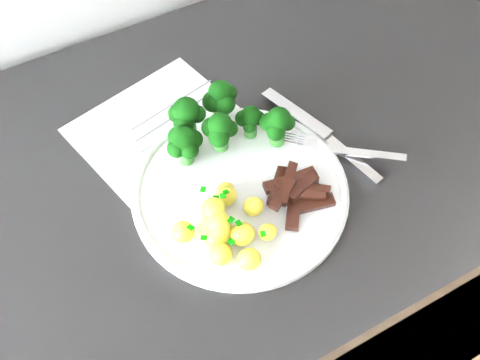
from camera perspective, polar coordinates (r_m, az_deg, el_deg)
name	(u,v)px	position (r m, az deg, el deg)	size (l,w,h in m)	color
counter	(228,296)	(1.15, -1.15, -11.29)	(2.35, 0.59, 0.88)	black
recipe_paper	(187,154)	(0.77, -5.17, 2.58)	(0.27, 0.34, 0.00)	silver
plate	(240,190)	(0.73, 0.00, -1.01)	(0.27, 0.27, 0.02)	white
broccoli	(219,121)	(0.74, -2.11, 5.78)	(0.16, 0.11, 0.07)	#296320
potatoes	(223,225)	(0.68, -1.63, -4.45)	(0.12, 0.12, 0.04)	yellow
beef_strips	(296,192)	(0.72, 5.46, -1.18)	(0.08, 0.09, 0.03)	black
fork	(343,149)	(0.76, 10.04, 2.99)	(0.13, 0.12, 0.02)	silver
knife	(335,145)	(0.78, 9.25, 3.38)	(0.06, 0.21, 0.02)	silver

